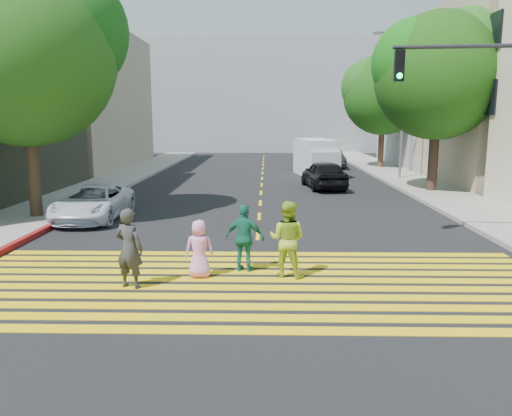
{
  "coord_description": "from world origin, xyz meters",
  "views": [
    {
      "loc": [
        0.25,
        -9.3,
        3.61
      ],
      "look_at": [
        0.0,
        3.0,
        1.4
      ],
      "focal_mm": 35.0,
      "sensor_mm": 36.0,
      "label": 1
    }
  ],
  "objects_px": {
    "tree_right_near": "(440,69)",
    "pedestrian_man": "(129,248)",
    "white_sedan": "(93,203)",
    "silver_car": "(306,155)",
    "pedestrian_child": "(199,249)",
    "tree_right_far": "(385,91)",
    "pedestrian_woman": "(287,239)",
    "pedestrian_extra": "(245,238)",
    "traffic_signal": "(496,110)",
    "dark_car_parked": "(331,158)",
    "tree_left": "(26,46)",
    "white_van": "(317,159)",
    "dark_car_near": "(324,174)"
  },
  "relations": [
    {
      "from": "pedestrian_woman",
      "to": "tree_left",
      "type": "bearing_deg",
      "value": -18.2
    },
    {
      "from": "tree_right_near",
      "to": "pedestrian_man",
      "type": "bearing_deg",
      "value": -128.11
    },
    {
      "from": "pedestrian_man",
      "to": "silver_car",
      "type": "relative_size",
      "value": 0.41
    },
    {
      "from": "tree_left",
      "to": "pedestrian_man",
      "type": "distance_m",
      "value": 10.47
    },
    {
      "from": "tree_right_near",
      "to": "dark_car_parked",
      "type": "height_order",
      "value": "tree_right_near"
    },
    {
      "from": "pedestrian_man",
      "to": "tree_right_near",
      "type": "bearing_deg",
      "value": -110.23
    },
    {
      "from": "pedestrian_man",
      "to": "dark_car_parked",
      "type": "xyz_separation_m",
      "value": [
        7.75,
        26.91,
        -0.19
      ]
    },
    {
      "from": "pedestrian_man",
      "to": "pedestrian_extra",
      "type": "xyz_separation_m",
      "value": [
        2.42,
        1.23,
        -0.06
      ]
    },
    {
      "from": "pedestrian_extra",
      "to": "white_sedan",
      "type": "relative_size",
      "value": 0.36
    },
    {
      "from": "tree_left",
      "to": "pedestrian_child",
      "type": "relative_size",
      "value": 6.66
    },
    {
      "from": "white_sedan",
      "to": "dark_car_near",
      "type": "xyz_separation_m",
      "value": [
        9.26,
        8.29,
        0.12
      ]
    },
    {
      "from": "dark_car_parked",
      "to": "silver_car",
      "type": "bearing_deg",
      "value": 107.3
    },
    {
      "from": "pedestrian_woman",
      "to": "silver_car",
      "type": "xyz_separation_m",
      "value": [
        2.76,
        30.1,
        -0.27
      ]
    },
    {
      "from": "tree_left",
      "to": "silver_car",
      "type": "relative_size",
      "value": 2.13
    },
    {
      "from": "tree_right_near",
      "to": "silver_car",
      "type": "distance_m",
      "value": 18.26
    },
    {
      "from": "pedestrian_man",
      "to": "dark_car_near",
      "type": "height_order",
      "value": "pedestrian_man"
    },
    {
      "from": "white_sedan",
      "to": "silver_car",
      "type": "height_order",
      "value": "white_sedan"
    },
    {
      "from": "dark_car_near",
      "to": "pedestrian_child",
      "type": "bearing_deg",
      "value": 66.16
    },
    {
      "from": "tree_right_near",
      "to": "pedestrian_woman",
      "type": "xyz_separation_m",
      "value": [
        -7.72,
        -13.34,
        -5.02
      ]
    },
    {
      "from": "tree_right_near",
      "to": "pedestrian_extra",
      "type": "distance_m",
      "value": 16.43
    },
    {
      "from": "tree_left",
      "to": "tree_right_near",
      "type": "bearing_deg",
      "value": 22.52
    },
    {
      "from": "pedestrian_woman",
      "to": "pedestrian_child",
      "type": "xyz_separation_m",
      "value": [
        -2.01,
        -0.12,
        -0.21
      ]
    },
    {
      "from": "dark_car_near",
      "to": "white_van",
      "type": "distance_m",
      "value": 5.69
    },
    {
      "from": "pedestrian_child",
      "to": "tree_right_far",
      "type": "bearing_deg",
      "value": -113.82
    },
    {
      "from": "pedestrian_child",
      "to": "white_sedan",
      "type": "relative_size",
      "value": 0.3
    },
    {
      "from": "pedestrian_woman",
      "to": "white_van",
      "type": "relative_size",
      "value": 0.35
    },
    {
      "from": "pedestrian_extra",
      "to": "traffic_signal",
      "type": "distance_m",
      "value": 7.9
    },
    {
      "from": "white_sedan",
      "to": "silver_car",
      "type": "distance_m",
      "value": 25.44
    },
    {
      "from": "white_sedan",
      "to": "white_van",
      "type": "distance_m",
      "value": 16.86
    },
    {
      "from": "pedestrian_extra",
      "to": "white_sedan",
      "type": "height_order",
      "value": "pedestrian_extra"
    },
    {
      "from": "tree_left",
      "to": "white_van",
      "type": "distance_m",
      "value": 18.71
    },
    {
      "from": "traffic_signal",
      "to": "dark_car_parked",
      "type": "bearing_deg",
      "value": 98.28
    },
    {
      "from": "dark_car_near",
      "to": "white_van",
      "type": "bearing_deg",
      "value": -98.68
    },
    {
      "from": "tree_left",
      "to": "white_sedan",
      "type": "relative_size",
      "value": 2.02
    },
    {
      "from": "tree_left",
      "to": "white_sedan",
      "type": "height_order",
      "value": "tree_left"
    },
    {
      "from": "pedestrian_child",
      "to": "dark_car_near",
      "type": "xyz_separation_m",
      "value": [
        4.53,
        14.91,
        0.07
      ]
    },
    {
      "from": "tree_right_far",
      "to": "dark_car_parked",
      "type": "distance_m",
      "value": 6.08
    },
    {
      "from": "tree_right_near",
      "to": "dark_car_near",
      "type": "distance_m",
      "value": 7.47
    },
    {
      "from": "pedestrian_child",
      "to": "dark_car_parked",
      "type": "bearing_deg",
      "value": -106.19
    },
    {
      "from": "pedestrian_child",
      "to": "silver_car",
      "type": "relative_size",
      "value": 0.32
    },
    {
      "from": "tree_right_near",
      "to": "tree_right_far",
      "type": "bearing_deg",
      "value": 89.11
    },
    {
      "from": "dark_car_near",
      "to": "pedestrian_woman",
      "type": "bearing_deg",
      "value": 73.39
    },
    {
      "from": "tree_right_far",
      "to": "silver_car",
      "type": "xyz_separation_m",
      "value": [
        -5.15,
        4.71,
        -4.95
      ]
    },
    {
      "from": "traffic_signal",
      "to": "tree_left",
      "type": "bearing_deg",
      "value": 170.86
    },
    {
      "from": "white_van",
      "to": "dark_car_parked",
      "type": "bearing_deg",
      "value": 64.2
    },
    {
      "from": "tree_right_near",
      "to": "pedestrian_extra",
      "type": "bearing_deg",
      "value": -123.9
    },
    {
      "from": "tree_right_near",
      "to": "pedestrian_extra",
      "type": "relative_size",
      "value": 5.37
    },
    {
      "from": "tree_left",
      "to": "tree_right_far",
      "type": "relative_size",
      "value": 1.09
    },
    {
      "from": "tree_right_far",
      "to": "dark_car_near",
      "type": "bearing_deg",
      "value": -116.97
    },
    {
      "from": "pedestrian_extra",
      "to": "dark_car_near",
      "type": "xyz_separation_m",
      "value": [
        3.51,
        14.41,
        -0.07
      ]
    }
  ]
}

